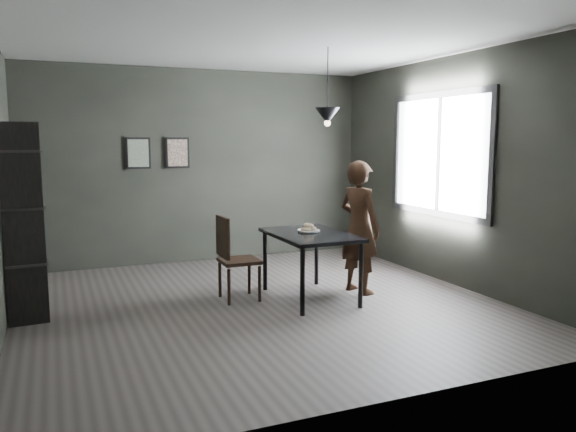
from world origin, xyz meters
name	(u,v)px	position (x,y,z in m)	size (l,w,h in m)	color
ground	(260,304)	(0.00, 0.00, 0.00)	(5.00, 5.00, 0.00)	#332E2C
back_wall	(201,166)	(0.00, 2.50, 1.40)	(5.00, 0.10, 2.80)	black
ceiling	(259,40)	(0.00, 0.00, 2.80)	(5.00, 5.00, 0.02)	silver
window_assembly	(439,155)	(2.47, 0.20, 1.60)	(0.04, 1.96, 1.56)	white
cafe_table	(310,240)	(0.60, 0.00, 0.67)	(0.80, 1.20, 0.75)	black
white_plate	(309,231)	(0.62, 0.09, 0.76)	(0.23, 0.23, 0.01)	silver
donut_pile	(309,228)	(0.62, 0.09, 0.80)	(0.21, 0.17, 0.09)	beige
woman	(359,227)	(1.24, 0.02, 0.77)	(0.57, 0.37, 1.55)	black
wood_chair	(232,253)	(-0.23, 0.28, 0.54)	(0.41, 0.41, 0.95)	black
shelf_unit	(23,221)	(-2.32, 0.53, 0.97)	(0.37, 0.65, 1.95)	black
pendant_lamp	(327,116)	(0.85, 0.10, 2.05)	(0.28, 0.28, 0.86)	black
framed_print_left	(138,153)	(-0.90, 2.47, 1.60)	(0.34, 0.04, 0.44)	black
framed_print_right	(177,153)	(-0.35, 2.47, 1.60)	(0.34, 0.04, 0.44)	black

